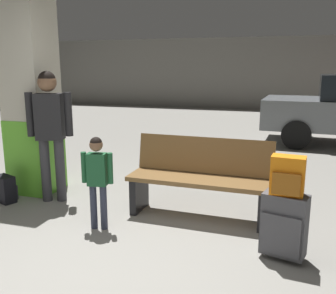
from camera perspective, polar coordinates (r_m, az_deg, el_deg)
name	(u,v)px	position (r m, az deg, el deg)	size (l,w,h in m)	color
ground_plane	(198,164)	(6.77, 4.59, -2.67)	(18.00, 18.00, 0.10)	gray
garage_back_wall	(248,74)	(15.31, 12.09, 10.91)	(18.00, 0.12, 2.80)	slate
structural_pillar	(31,90)	(5.28, -20.21, 8.13)	(0.57, 0.57, 2.77)	#66C633
bench	(200,178)	(4.26, 4.90, -4.79)	(1.62, 0.58, 0.89)	brown
suitcase	(284,225)	(3.50, 17.31, -11.34)	(0.42, 0.31, 0.60)	#4C4C51
backpack_bright	(288,176)	(3.35, 17.82, -4.26)	(0.30, 0.22, 0.34)	orange
child	(97,173)	(3.92, -10.78, -3.95)	(0.33, 0.19, 0.99)	#33384C
adult	(50,123)	(4.82, -17.63, 3.57)	(0.53, 0.29, 1.63)	#38383D
backpack_dark_floor	(5,189)	(5.17, -23.62, -5.93)	(0.32, 0.27, 0.34)	black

